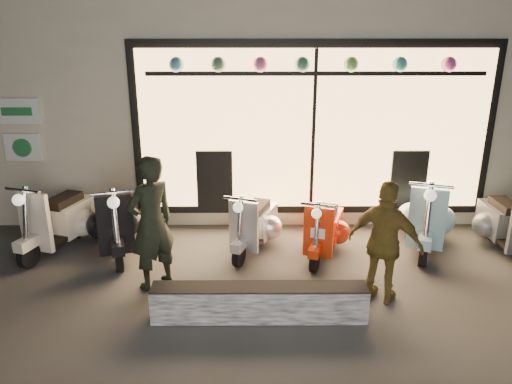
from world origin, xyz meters
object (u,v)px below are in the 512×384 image
scooter_silver (256,223)px  man (151,223)px  scooter_red (325,228)px  woman (385,243)px  graffiti_barrier (259,302)px

scooter_silver → man: man is taller
scooter_red → woman: bearing=-50.5°
man → woman: size_ratio=1.14×
graffiti_barrier → woman: bearing=14.7°
graffiti_barrier → woman: 1.58m
scooter_red → woman: (0.49, -1.32, 0.38)m
scooter_red → woman: 1.46m
graffiti_barrier → woman: woman is taller
graffiti_barrier → man: man is taller
scooter_red → man: man is taller
scooter_silver → woman: bearing=-25.0°
woman → man: bearing=24.2°
man → graffiti_barrier: bearing=106.8°
graffiti_barrier → woman: (1.44, 0.38, 0.54)m
scooter_red → man: 2.48m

